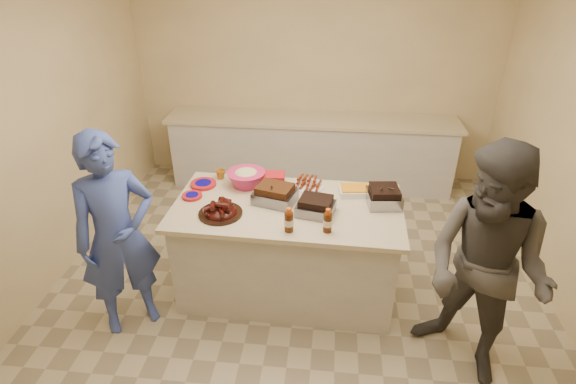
# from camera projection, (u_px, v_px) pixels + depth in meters

# --- Properties ---
(room) EXTENTS (4.50, 5.00, 2.70)m
(room) POSITION_uv_depth(u_px,v_px,m) (296.00, 295.00, 4.07)
(room) COLOR beige
(room) RESTS_ON ground
(back_counter) EXTENTS (3.60, 0.64, 0.90)m
(back_counter) POSITION_uv_depth(u_px,v_px,m) (311.00, 151.00, 5.76)
(back_counter) COLOR beige
(back_counter) RESTS_ON ground
(island) EXTENTS (1.92, 1.05, 0.90)m
(island) POSITION_uv_depth(u_px,v_px,m) (287.00, 288.00, 4.15)
(island) COLOR beige
(island) RESTS_ON ground
(rib_platter) EXTENTS (0.40, 0.40, 0.14)m
(rib_platter) POSITION_uv_depth(u_px,v_px,m) (221.00, 214.00, 3.59)
(rib_platter) COLOR #390C08
(rib_platter) RESTS_ON island
(pulled_pork_tray) EXTENTS (0.39, 0.33, 0.10)m
(pulled_pork_tray) POSITION_uv_depth(u_px,v_px,m) (275.00, 202.00, 3.76)
(pulled_pork_tray) COLOR #47230F
(pulled_pork_tray) RESTS_ON island
(brisket_tray) EXTENTS (0.33, 0.30, 0.09)m
(brisket_tray) POSITION_uv_depth(u_px,v_px,m) (315.00, 213.00, 3.61)
(brisket_tray) COLOR black
(brisket_tray) RESTS_ON island
(roasting_pan) EXTENTS (0.29, 0.29, 0.11)m
(roasting_pan) POSITION_uv_depth(u_px,v_px,m) (383.00, 204.00, 3.73)
(roasting_pan) COLOR gray
(roasting_pan) RESTS_ON island
(coleslaw_bowl) EXTENTS (0.35, 0.35, 0.23)m
(coleslaw_bowl) POSITION_uv_depth(u_px,v_px,m) (247.00, 186.00, 4.01)
(coleslaw_bowl) COLOR #C6255B
(coleslaw_bowl) RESTS_ON island
(sausage_plate) EXTENTS (0.32, 0.32, 0.05)m
(sausage_plate) POSITION_uv_depth(u_px,v_px,m) (309.00, 186.00, 4.00)
(sausage_plate) COLOR silver
(sausage_plate) RESTS_ON island
(mac_cheese_dish) EXTENTS (0.29, 0.22, 0.07)m
(mac_cheese_dish) POSITION_uv_depth(u_px,v_px,m) (354.00, 194.00, 3.88)
(mac_cheese_dish) COLOR orange
(mac_cheese_dish) RESTS_ON island
(bbq_bottle_a) EXTENTS (0.07, 0.07, 0.20)m
(bbq_bottle_a) POSITION_uv_depth(u_px,v_px,m) (289.00, 231.00, 3.39)
(bbq_bottle_a) COLOR #3E1A07
(bbq_bottle_a) RESTS_ON island
(bbq_bottle_b) EXTENTS (0.07, 0.07, 0.20)m
(bbq_bottle_b) POSITION_uv_depth(u_px,v_px,m) (327.00, 231.00, 3.38)
(bbq_bottle_b) COLOR #3E1A07
(bbq_bottle_b) RESTS_ON island
(mustard_bottle) EXTENTS (0.04, 0.04, 0.11)m
(mustard_bottle) POSITION_uv_depth(u_px,v_px,m) (268.00, 197.00, 3.83)
(mustard_bottle) COLOR gold
(mustard_bottle) RESTS_ON island
(sauce_bowl) EXTENTS (0.12, 0.04, 0.12)m
(sauce_bowl) POSITION_uv_depth(u_px,v_px,m) (291.00, 190.00, 3.94)
(sauce_bowl) COLOR silver
(sauce_bowl) RESTS_ON island
(plate_stack_large) EXTENTS (0.24, 0.24, 0.03)m
(plate_stack_large) POSITION_uv_depth(u_px,v_px,m) (204.00, 185.00, 4.02)
(plate_stack_large) COLOR #A9161C
(plate_stack_large) RESTS_ON island
(plate_stack_small) EXTENTS (0.18, 0.18, 0.02)m
(plate_stack_small) POSITION_uv_depth(u_px,v_px,m) (192.00, 197.00, 3.83)
(plate_stack_small) COLOR #A9161C
(plate_stack_small) RESTS_ON island
(plastic_cup) EXTENTS (0.09, 0.09, 0.09)m
(plastic_cup) POSITION_uv_depth(u_px,v_px,m) (221.00, 178.00, 4.14)
(plastic_cup) COLOR #9E6415
(plastic_cup) RESTS_ON island
(basket_stack) EXTENTS (0.22, 0.17, 0.10)m
(basket_stack) POSITION_uv_depth(u_px,v_px,m) (273.00, 184.00, 4.04)
(basket_stack) COLOR #A9161C
(basket_stack) RESTS_ON island
(guest_blue) EXTENTS (1.50, 1.73, 0.41)m
(guest_blue) POSITION_uv_depth(u_px,v_px,m) (136.00, 319.00, 3.82)
(guest_blue) COLOR #3A4FA3
(guest_blue) RESTS_ON ground
(guest_gray) EXTENTS (1.89, 1.88, 0.68)m
(guest_gray) POSITION_uv_depth(u_px,v_px,m) (460.00, 363.00, 3.42)
(guest_gray) COLOR #4C4944
(guest_gray) RESTS_ON ground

